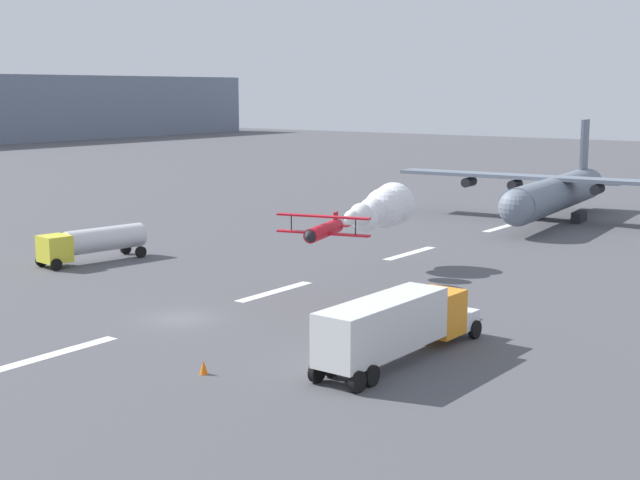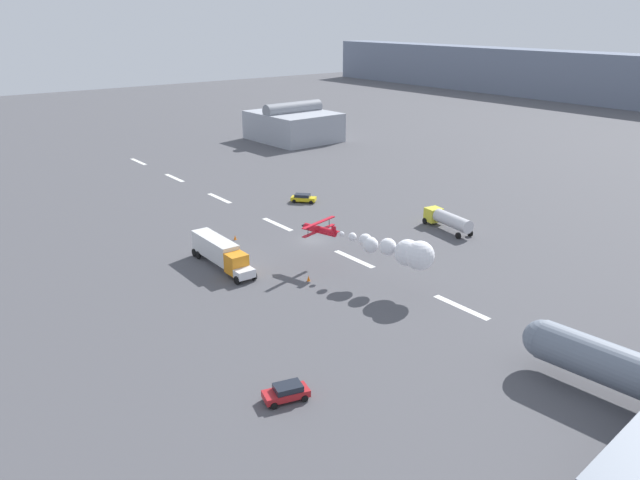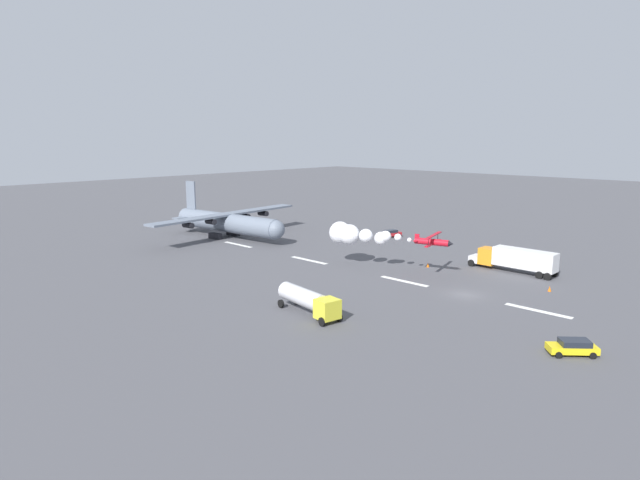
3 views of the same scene
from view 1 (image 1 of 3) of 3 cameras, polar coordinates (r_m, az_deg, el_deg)
ground_plane at (r=58.82m, az=-8.88°, el=-4.95°), size 440.00×440.00×0.00m
runway_stripe_3 at (r=52.76m, az=-16.38°, el=-6.93°), size 8.00×0.90×0.01m
runway_stripe_4 at (r=65.74m, az=-2.90°, el=-3.30°), size 8.00×0.90×0.01m
runway_stripe_5 at (r=81.26m, az=5.75°, el=-0.85°), size 8.00×0.90×0.01m
runway_stripe_6 at (r=98.13m, az=11.52°, el=0.81°), size 8.00×0.90×0.01m
cargo_transport_plane at (r=102.19m, az=14.63°, el=2.90°), size 28.69×37.07×11.05m
stunt_biplane_red at (r=72.25m, az=3.92°, el=2.00°), size 19.84×8.78×3.59m
semi_truck_orange at (r=48.88m, az=4.95°, el=-5.32°), size 13.41×3.08×3.70m
fuel_tanker_truck at (r=79.00m, az=-14.33°, el=-0.12°), size 9.74×4.09×2.90m
traffic_cone_near at (r=47.37m, az=-7.42°, el=-8.04°), size 0.44×0.44×0.75m
traffic_cone_far at (r=61.97m, az=5.32°, el=-3.77°), size 0.44×0.44×0.75m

